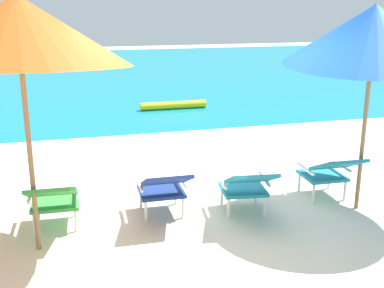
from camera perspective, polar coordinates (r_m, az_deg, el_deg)
ground_plane at (r=9.65m, az=-5.59°, el=1.48°), size 40.00×40.00×0.00m
ocean_band at (r=18.26m, az=-10.34°, el=8.29°), size 40.00×18.00×0.01m
swim_buoy at (r=11.65m, az=-2.21°, el=4.60°), size 1.60×0.18×0.18m
lounge_chair_far_left at (r=5.50m, az=-16.00°, el=-6.16°), size 0.58×0.90×0.68m
lounge_chair_near_left at (r=5.62m, az=-3.37°, el=-5.04°), size 0.56×0.89×0.68m
lounge_chair_near_right at (r=5.71m, az=6.48°, el=-4.80°), size 0.65×0.94×0.68m
lounge_chair_far_right at (r=6.37m, az=15.93°, el=-3.07°), size 0.57×0.89×0.68m
beach_umbrella_left at (r=4.78m, az=-19.84°, el=12.39°), size 2.31×2.35×2.61m
beach_umbrella_right at (r=5.92m, az=20.65°, el=12.05°), size 2.88×2.88×2.51m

